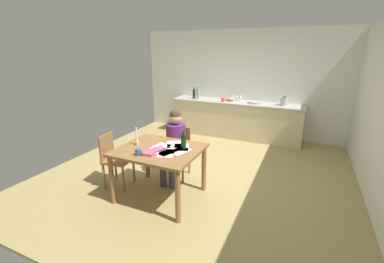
% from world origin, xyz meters
% --- Properties ---
extents(ground_plane, '(5.20, 5.20, 0.04)m').
position_xyz_m(ground_plane, '(0.00, 0.00, -0.02)').
color(ground_plane, tan).
extents(wall_back, '(5.20, 0.12, 2.60)m').
position_xyz_m(wall_back, '(0.00, 2.60, 1.30)').
color(wall_back, silver).
rests_on(wall_back, ground).
extents(kitchen_counter, '(3.22, 0.64, 0.90)m').
position_xyz_m(kitchen_counter, '(0.00, 2.24, 0.45)').
color(kitchen_counter, beige).
rests_on(kitchen_counter, ground).
extents(dining_table, '(1.16, 0.99, 0.77)m').
position_xyz_m(dining_table, '(-0.25, -0.97, 0.66)').
color(dining_table, olive).
rests_on(dining_table, ground).
extents(chair_at_table, '(0.44, 0.44, 0.85)m').
position_xyz_m(chair_at_table, '(-0.34, -0.23, 0.47)').
color(chair_at_table, olive).
rests_on(chair_at_table, ground).
extents(person_seated, '(0.36, 0.61, 1.19)m').
position_xyz_m(person_seated, '(-0.32, -0.38, 0.68)').
color(person_seated, '#592666').
rests_on(person_seated, ground).
extents(chair_side_empty, '(0.46, 0.46, 0.86)m').
position_xyz_m(chair_side_empty, '(-1.09, -0.97, 0.48)').
color(chair_side_empty, olive).
rests_on(chair_side_empty, ground).
extents(coffee_mug, '(0.11, 0.07, 0.09)m').
position_xyz_m(coffee_mug, '(-0.38, -1.29, 0.82)').
color(coffee_mug, '#33598C').
rests_on(coffee_mug, dining_table).
extents(candlestick, '(0.06, 0.06, 0.26)m').
position_xyz_m(candlestick, '(-0.63, -0.97, 0.84)').
color(candlestick, gold).
rests_on(candlestick, dining_table).
extents(book_magazine, '(0.17, 0.23, 0.03)m').
position_xyz_m(book_magazine, '(-0.27, -1.17, 0.79)').
color(book_magazine, '#B25069').
rests_on(book_magazine, dining_table).
extents(book_cookery, '(0.22, 0.26, 0.03)m').
position_xyz_m(book_cookery, '(-0.23, -1.04, 0.79)').
color(book_cookery, '#AF4F8C').
rests_on(book_cookery, dining_table).
extents(paper_letter, '(0.29, 0.35, 0.00)m').
position_xyz_m(paper_letter, '(-0.07, -1.07, 0.77)').
color(paper_letter, white).
rests_on(paper_letter, dining_table).
extents(paper_bill, '(0.32, 0.36, 0.00)m').
position_xyz_m(paper_bill, '(-0.13, -0.73, 0.77)').
color(paper_bill, white).
rests_on(paper_bill, dining_table).
extents(paper_envelope, '(0.25, 0.32, 0.00)m').
position_xyz_m(paper_envelope, '(-0.26, -0.90, 0.77)').
color(paper_envelope, white).
rests_on(paper_envelope, dining_table).
extents(paper_receipt, '(0.31, 0.36, 0.00)m').
position_xyz_m(paper_receipt, '(0.02, -0.79, 0.77)').
color(paper_receipt, white).
rests_on(paper_receipt, dining_table).
extents(paper_notice, '(0.29, 0.35, 0.00)m').
position_xyz_m(paper_notice, '(-0.09, -1.03, 0.77)').
color(paper_notice, white).
rests_on(paper_notice, dining_table).
extents(paper_flyer, '(0.29, 0.34, 0.00)m').
position_xyz_m(paper_flyer, '(0.06, -0.92, 0.77)').
color(paper_flyer, white).
rests_on(paper_flyer, dining_table).
extents(wine_bottle_on_table, '(0.08, 0.08, 0.26)m').
position_xyz_m(wine_bottle_on_table, '(0.07, -0.82, 0.88)').
color(wine_bottle_on_table, black).
rests_on(wine_bottle_on_table, dining_table).
extents(sink_unit, '(0.36, 0.36, 0.24)m').
position_xyz_m(sink_unit, '(0.48, 2.24, 0.92)').
color(sink_unit, '#B2B7BC').
rests_on(sink_unit, kitchen_counter).
extents(bottle_oil, '(0.07, 0.07, 0.29)m').
position_xyz_m(bottle_oil, '(-1.11, 2.19, 1.02)').
color(bottle_oil, black).
rests_on(bottle_oil, kitchen_counter).
extents(bottle_vinegar, '(0.07, 0.07, 0.31)m').
position_xyz_m(bottle_vinegar, '(-1.02, 2.24, 1.03)').
color(bottle_vinegar, '#8C999E').
rests_on(bottle_vinegar, kitchen_counter).
extents(mixing_bowl, '(0.21, 0.21, 0.09)m').
position_xyz_m(mixing_bowl, '(-0.16, 2.28, 0.95)').
color(mixing_bowl, tan).
rests_on(mixing_bowl, kitchen_counter).
extents(stovetop_kettle, '(0.18, 0.18, 0.22)m').
position_xyz_m(stovetop_kettle, '(1.11, 2.24, 1.00)').
color(stovetop_kettle, '#B7BABF').
rests_on(stovetop_kettle, kitchen_counter).
extents(wine_glass_near_sink, '(0.07, 0.07, 0.15)m').
position_xyz_m(wine_glass_near_sink, '(0.06, 2.39, 1.01)').
color(wine_glass_near_sink, silver).
rests_on(wine_glass_near_sink, kitchen_counter).
extents(wine_glass_by_kettle, '(0.07, 0.07, 0.15)m').
position_xyz_m(wine_glass_by_kettle, '(-0.03, 2.39, 1.01)').
color(wine_glass_by_kettle, silver).
rests_on(wine_glass_by_kettle, kitchen_counter).
extents(wine_glass_back_left, '(0.07, 0.07, 0.15)m').
position_xyz_m(wine_glass_back_left, '(-0.12, 2.39, 1.01)').
color(wine_glass_back_left, silver).
rests_on(wine_glass_back_left, kitchen_counter).
extents(teacup_on_counter, '(0.12, 0.08, 0.10)m').
position_xyz_m(teacup_on_counter, '(-0.29, 2.09, 0.95)').
color(teacup_on_counter, '#D84C3F').
rests_on(teacup_on_counter, kitchen_counter).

